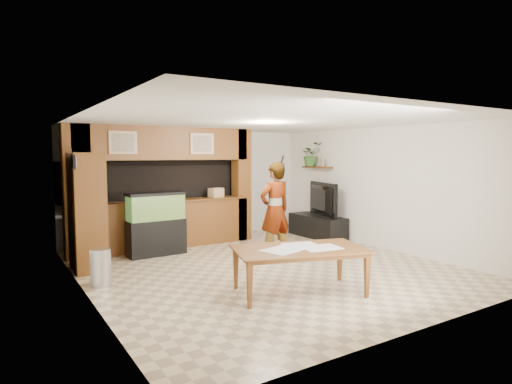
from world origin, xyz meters
TOP-DOWN VIEW (x-y plane):
  - floor at (0.00, 0.00)m, footprint 6.50×6.50m
  - ceiling at (0.00, 0.00)m, footprint 6.50×6.50m
  - wall_back at (0.00, 3.25)m, footprint 6.00×0.00m
  - wall_left at (-3.00, 0.00)m, footprint 0.00×6.50m
  - wall_right at (3.00, 0.00)m, footprint 0.00×6.50m
  - partition at (-0.95, 2.64)m, footprint 4.20×0.99m
  - wall_clock at (-2.97, 1.00)m, footprint 0.05×0.25m
  - wall_shelf at (2.85, 1.95)m, footprint 0.25×0.90m
  - pantry_cabinet at (-2.70, 1.51)m, footprint 0.51×0.84m
  - trash_can at (-2.73, 0.41)m, footprint 0.32×0.32m
  - aquarium at (-1.32, 1.95)m, footprint 1.14×0.43m
  - tv_stand at (2.65, 1.68)m, footprint 0.58×1.59m
  - television at (2.65, 1.68)m, footprint 0.57×1.41m
  - photo_frame at (2.85, 1.77)m, footprint 0.06×0.16m
  - potted_plant at (2.82, 2.16)m, footprint 0.57×0.50m
  - person at (0.57, 0.49)m, footprint 0.71×0.49m
  - microphone at (0.62, 0.33)m, footprint 0.04×0.11m
  - dining_table at (-0.37, -1.50)m, footprint 2.12×1.57m
  - newspaper_a at (-0.09, -1.62)m, footprint 0.61×0.49m
  - newspaper_b at (-0.63, -1.44)m, footprint 0.69×0.57m
  - newspaper_c at (-0.22, -1.30)m, footprint 0.56×0.46m
  - counter_box at (0.28, 2.45)m, footprint 0.36×0.29m

SIDE VIEW (x-z plane):
  - floor at x=0.00m, z-range 0.00..0.00m
  - tv_stand at x=2.65m, z-range 0.00..0.53m
  - trash_can at x=-2.73m, z-range 0.00..0.58m
  - dining_table at x=-0.37m, z-range 0.00..0.66m
  - aquarium at x=-1.32m, z-range -0.01..1.25m
  - newspaper_c at x=-0.22m, z-range 0.66..0.67m
  - newspaper_a at x=-0.09m, z-range 0.66..0.67m
  - newspaper_b at x=-0.63m, z-range 0.66..0.67m
  - television at x=2.65m, z-range 0.53..1.34m
  - person at x=0.57m, z-range 0.00..1.87m
  - pantry_cabinet at x=-2.70m, z-range 0.00..2.05m
  - counter_box at x=0.28m, z-range 1.04..1.25m
  - wall_back at x=0.00m, z-range -1.70..4.30m
  - wall_left at x=-3.00m, z-range -1.95..4.55m
  - wall_right at x=3.00m, z-range -1.95..4.55m
  - partition at x=-0.95m, z-range 0.01..2.61m
  - wall_shelf at x=2.85m, z-range 1.68..1.72m
  - photo_frame at x=2.85m, z-range 1.72..1.93m
  - wall_clock at x=-2.97m, z-range 1.77..2.02m
  - microphone at x=0.62m, z-range 1.83..2.01m
  - potted_plant at x=2.82m, z-range 1.72..2.32m
  - ceiling at x=0.00m, z-range 2.60..2.60m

